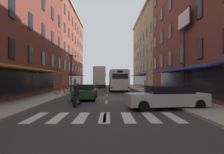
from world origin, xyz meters
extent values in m
cube|color=#333335|center=(0.00, 0.00, -0.05)|extent=(34.80, 80.00, 0.10)
cube|color=#DBCC4C|center=(0.00, -10.00, 0.00)|extent=(0.14, 2.40, 0.01)
cube|color=#DBCC4C|center=(0.00, -3.50, 0.00)|extent=(0.14, 2.40, 0.01)
cube|color=#DBCC4C|center=(0.00, 3.00, 0.00)|extent=(0.14, 2.40, 0.01)
cube|color=#DBCC4C|center=(0.00, 9.50, 0.00)|extent=(0.14, 2.40, 0.01)
cube|color=#DBCC4C|center=(0.00, 16.00, 0.00)|extent=(0.14, 2.40, 0.01)
cube|color=#DBCC4C|center=(0.00, 22.50, 0.00)|extent=(0.14, 2.40, 0.01)
cube|color=#DBCC4C|center=(0.00, 29.00, 0.00)|extent=(0.14, 2.40, 0.01)
cube|color=#DBCC4C|center=(0.00, 35.50, 0.00)|extent=(0.14, 2.40, 0.01)
cube|color=silver|center=(-3.30, -10.00, 0.00)|extent=(0.50, 2.80, 0.01)
cube|color=silver|center=(-2.20, -10.00, 0.00)|extent=(0.50, 2.80, 0.01)
cube|color=silver|center=(-1.10, -10.00, 0.00)|extent=(0.50, 2.80, 0.01)
cube|color=silver|center=(0.00, -10.00, 0.00)|extent=(0.50, 2.80, 0.01)
cube|color=silver|center=(1.10, -10.00, 0.00)|extent=(0.50, 2.80, 0.01)
cube|color=silver|center=(2.20, -10.00, 0.00)|extent=(0.50, 2.80, 0.01)
cube|color=silver|center=(3.30, -10.00, 0.00)|extent=(0.50, 2.80, 0.01)
cube|color=#A39E93|center=(-5.90, 0.00, 0.07)|extent=(3.00, 80.00, 0.14)
cube|color=#A39E93|center=(5.90, 0.00, 0.07)|extent=(3.00, 80.00, 0.14)
cube|color=black|center=(-7.36, 0.00, 1.55)|extent=(0.10, 16.00, 2.10)
cube|color=brown|center=(-6.65, 0.00, 2.75)|extent=(1.38, 14.93, 0.44)
cube|color=black|center=(-7.36, -3.81, 4.20)|extent=(0.10, 1.00, 1.60)
cube|color=black|center=(-7.36, 0.00, 4.20)|extent=(0.10, 1.00, 1.60)
cube|color=black|center=(-7.36, 3.81, 4.20)|extent=(0.10, 1.00, 1.60)
cube|color=black|center=(-7.36, 7.62, 4.20)|extent=(0.10, 1.00, 1.60)
cube|color=black|center=(-7.36, 11.43, 4.20)|extent=(0.10, 1.00, 1.60)
cube|color=black|center=(-7.36, -3.81, 7.40)|extent=(0.10, 1.00, 1.60)
cube|color=black|center=(-7.36, 0.00, 7.40)|extent=(0.10, 1.00, 1.60)
cube|color=black|center=(-7.36, 3.81, 7.40)|extent=(0.10, 1.00, 1.60)
cube|color=black|center=(-7.36, 7.62, 7.40)|extent=(0.10, 1.00, 1.60)
cube|color=black|center=(-7.36, 11.43, 7.40)|extent=(0.10, 1.00, 1.60)
cube|color=black|center=(-7.36, 3.81, 10.60)|extent=(0.10, 1.00, 1.60)
cube|color=black|center=(-7.36, 7.62, 10.60)|extent=(0.10, 1.00, 1.60)
cube|color=black|center=(-7.36, 11.43, 10.60)|extent=(0.10, 1.00, 1.60)
cube|color=brown|center=(-11.40, 26.67, 8.63)|extent=(8.00, 26.57, 17.26)
cube|color=#B2AD9E|center=(-7.30, 26.67, 16.91)|extent=(0.44, 26.07, 0.40)
cube|color=black|center=(-7.36, 26.67, 1.55)|extent=(0.10, 16.00, 2.10)
cube|color=maroon|center=(-6.65, 26.67, 2.75)|extent=(1.38, 14.93, 0.44)
cube|color=black|center=(-7.36, 15.24, 4.20)|extent=(0.10, 1.00, 1.60)
cube|color=black|center=(-7.36, 19.05, 4.20)|extent=(0.10, 1.00, 1.60)
cube|color=black|center=(-7.36, 22.86, 4.20)|extent=(0.10, 1.00, 1.60)
cube|color=black|center=(-7.36, 26.67, 4.20)|extent=(0.10, 1.00, 1.60)
cube|color=black|center=(-7.36, 30.48, 4.20)|extent=(0.10, 1.00, 1.60)
cube|color=black|center=(-7.36, 34.29, 4.20)|extent=(0.10, 1.00, 1.60)
cube|color=black|center=(-7.36, 38.10, 4.20)|extent=(0.10, 1.00, 1.60)
cube|color=black|center=(-7.36, 15.24, 7.40)|extent=(0.10, 1.00, 1.60)
cube|color=black|center=(-7.36, 19.05, 7.40)|extent=(0.10, 1.00, 1.60)
cube|color=black|center=(-7.36, 22.86, 7.40)|extent=(0.10, 1.00, 1.60)
cube|color=black|center=(-7.36, 26.67, 7.40)|extent=(0.10, 1.00, 1.60)
cube|color=black|center=(-7.36, 30.48, 7.40)|extent=(0.10, 1.00, 1.60)
cube|color=black|center=(-7.36, 34.29, 7.40)|extent=(0.10, 1.00, 1.60)
cube|color=black|center=(-7.36, 38.10, 7.40)|extent=(0.10, 1.00, 1.60)
cube|color=black|center=(-7.36, 15.24, 10.60)|extent=(0.10, 1.00, 1.60)
cube|color=black|center=(-7.36, 19.05, 10.60)|extent=(0.10, 1.00, 1.60)
cube|color=black|center=(-7.36, 22.86, 10.60)|extent=(0.10, 1.00, 1.60)
cube|color=black|center=(-7.36, 26.67, 10.60)|extent=(0.10, 1.00, 1.60)
cube|color=black|center=(-7.36, 30.48, 10.60)|extent=(0.10, 1.00, 1.60)
cube|color=black|center=(-7.36, 34.29, 10.60)|extent=(0.10, 1.00, 1.60)
cube|color=black|center=(-7.36, 38.10, 10.60)|extent=(0.10, 1.00, 1.60)
cube|color=black|center=(-7.36, 15.24, 13.80)|extent=(0.10, 1.00, 1.60)
cube|color=black|center=(-7.36, 19.05, 13.80)|extent=(0.10, 1.00, 1.60)
cube|color=black|center=(-7.36, 22.86, 13.80)|extent=(0.10, 1.00, 1.60)
cube|color=black|center=(-7.36, 26.67, 13.80)|extent=(0.10, 1.00, 1.60)
cube|color=black|center=(-7.36, 30.48, 13.80)|extent=(0.10, 1.00, 1.60)
cube|color=black|center=(-7.36, 34.29, 13.80)|extent=(0.10, 1.00, 1.60)
cube|color=black|center=(-7.36, 38.10, 13.80)|extent=(0.10, 1.00, 1.60)
cube|color=brown|center=(11.40, 0.00, 8.59)|extent=(8.00, 26.57, 17.17)
cube|color=black|center=(7.36, 0.00, 1.55)|extent=(0.10, 16.00, 2.10)
cube|color=navy|center=(6.65, 0.00, 2.75)|extent=(1.38, 14.93, 0.44)
cube|color=black|center=(7.36, -3.81, 4.20)|extent=(0.10, 1.00, 1.60)
cube|color=black|center=(7.36, 0.00, 4.20)|extent=(0.10, 1.00, 1.60)
cube|color=black|center=(7.36, 3.81, 4.20)|extent=(0.10, 1.00, 1.60)
cube|color=black|center=(7.36, 7.62, 4.20)|extent=(0.10, 1.00, 1.60)
cube|color=black|center=(7.36, 11.43, 4.20)|extent=(0.10, 1.00, 1.60)
cube|color=black|center=(7.36, -3.81, 7.40)|extent=(0.10, 1.00, 1.60)
cube|color=black|center=(7.36, 0.00, 7.40)|extent=(0.10, 1.00, 1.60)
cube|color=black|center=(7.36, 3.81, 7.40)|extent=(0.10, 1.00, 1.60)
cube|color=black|center=(7.36, 7.62, 7.40)|extent=(0.10, 1.00, 1.60)
cube|color=black|center=(7.36, 11.43, 7.40)|extent=(0.10, 1.00, 1.60)
cube|color=black|center=(7.36, 3.81, 10.60)|extent=(0.10, 1.00, 1.60)
cube|color=black|center=(7.36, 7.62, 10.60)|extent=(0.10, 1.00, 1.60)
cube|color=black|center=(7.36, 11.43, 10.60)|extent=(0.10, 1.00, 1.60)
cube|color=black|center=(7.36, 11.43, 13.80)|extent=(0.10, 1.00, 1.60)
cube|color=#9E8466|center=(11.40, 26.67, 8.28)|extent=(8.00, 26.57, 16.55)
cube|color=#B2AD9E|center=(7.30, 26.67, 16.20)|extent=(0.44, 26.07, 0.40)
cube|color=black|center=(7.36, 26.67, 1.55)|extent=(0.10, 16.00, 2.10)
cube|color=black|center=(6.65, 26.67, 2.75)|extent=(1.38, 14.93, 0.44)
cube|color=black|center=(7.36, 15.24, 4.20)|extent=(0.10, 1.00, 1.60)
cube|color=black|center=(7.36, 19.05, 4.20)|extent=(0.10, 1.00, 1.60)
cube|color=black|center=(7.36, 22.86, 4.20)|extent=(0.10, 1.00, 1.60)
cube|color=black|center=(7.36, 26.67, 4.20)|extent=(0.10, 1.00, 1.60)
cube|color=black|center=(7.36, 30.48, 4.20)|extent=(0.10, 1.00, 1.60)
cube|color=black|center=(7.36, 34.29, 4.20)|extent=(0.10, 1.00, 1.60)
cube|color=black|center=(7.36, 38.10, 4.20)|extent=(0.10, 1.00, 1.60)
cube|color=black|center=(7.36, 15.24, 7.40)|extent=(0.10, 1.00, 1.60)
cube|color=black|center=(7.36, 19.05, 7.40)|extent=(0.10, 1.00, 1.60)
cube|color=black|center=(7.36, 22.86, 7.40)|extent=(0.10, 1.00, 1.60)
cube|color=black|center=(7.36, 26.67, 7.40)|extent=(0.10, 1.00, 1.60)
cube|color=black|center=(7.36, 30.48, 7.40)|extent=(0.10, 1.00, 1.60)
cube|color=black|center=(7.36, 34.29, 7.40)|extent=(0.10, 1.00, 1.60)
cube|color=black|center=(7.36, 38.10, 7.40)|extent=(0.10, 1.00, 1.60)
cube|color=black|center=(7.36, 15.24, 10.60)|extent=(0.10, 1.00, 1.60)
cube|color=black|center=(7.36, 19.05, 10.60)|extent=(0.10, 1.00, 1.60)
cube|color=black|center=(7.36, 22.86, 10.60)|extent=(0.10, 1.00, 1.60)
cube|color=black|center=(7.36, 26.67, 10.60)|extent=(0.10, 1.00, 1.60)
cube|color=black|center=(7.36, 30.48, 10.60)|extent=(0.10, 1.00, 1.60)
cube|color=black|center=(7.36, 34.29, 10.60)|extent=(0.10, 1.00, 1.60)
cube|color=black|center=(7.36, 38.10, 10.60)|extent=(0.10, 1.00, 1.60)
cylinder|color=black|center=(7.05, -1.34, 3.36)|extent=(0.18, 0.18, 6.43)
cylinder|color=black|center=(7.05, -1.34, 0.26)|extent=(0.40, 0.40, 0.24)
cube|color=black|center=(7.05, -1.34, 7.26)|extent=(0.10, 2.88, 1.54)
cube|color=white|center=(6.99, -1.34, 7.26)|extent=(0.04, 2.72, 1.38)
cube|color=white|center=(7.11, -1.34, 7.26)|extent=(0.04, 2.72, 1.38)
cube|color=white|center=(1.59, 12.48, 1.68)|extent=(2.72, 11.25, 2.67)
cube|color=silver|center=(1.59, 12.48, 3.08)|extent=(2.50, 10.04, 0.16)
cube|color=black|center=(1.59, 12.78, 1.87)|extent=(2.72, 8.85, 0.96)
cube|color=#193899|center=(1.59, 12.48, 0.60)|extent=(2.74, 10.85, 0.36)
cube|color=black|center=(1.51, 18.04, 1.87)|extent=(2.25, 0.15, 1.10)
cube|color=black|center=(1.68, 6.91, 2.17)|extent=(2.05, 0.15, 0.70)
cube|color=silver|center=(1.68, 6.90, 1.15)|extent=(2.15, 0.13, 0.64)
cube|color=black|center=(1.68, 6.90, 2.80)|extent=(0.70, 0.11, 0.28)
cube|color=red|center=(0.58, 6.88, 0.70)|extent=(0.20, 0.08, 0.28)
cube|color=red|center=(2.77, 6.91, 0.70)|extent=(0.20, 0.08, 0.28)
cylinder|color=black|center=(0.37, 16.06, 0.50)|extent=(0.31, 1.00, 1.00)
cylinder|color=black|center=(2.72, 16.10, 0.50)|extent=(0.31, 1.00, 1.00)
cylinder|color=black|center=(0.47, 9.36, 0.50)|extent=(0.31, 1.00, 1.00)
cylinder|color=black|center=(2.82, 9.39, 0.50)|extent=(0.31, 1.00, 1.00)
cube|color=white|center=(-1.76, 26.13, 1.55)|extent=(2.32, 2.17, 2.40)
cube|color=black|center=(-1.77, 27.16, 2.40)|extent=(2.00, 0.12, 0.80)
cube|color=silver|center=(-1.73, 22.49, 2.50)|extent=(2.45, 5.15, 3.60)
cube|color=#196633|center=(-0.51, 22.50, 2.68)|extent=(0.09, 3.08, 0.90)
cube|color=black|center=(-1.74, 23.56, 0.55)|extent=(1.96, 6.89, 0.24)
cylinder|color=black|center=(-2.86, 25.91, 0.45)|extent=(0.29, 0.90, 0.90)
cylinder|color=black|center=(-0.66, 25.94, 0.45)|extent=(0.29, 0.90, 0.90)
cylinder|color=black|center=(-2.82, 21.71, 0.45)|extent=(0.29, 0.90, 0.90)
cylinder|color=black|center=(-0.62, 21.73, 0.45)|extent=(0.29, 0.90, 0.90)
cube|color=#144723|center=(-1.90, -1.52, 0.57)|extent=(1.89, 4.75, 0.66)
cube|color=black|center=(-1.90, -1.71, 1.11)|extent=(1.69, 2.57, 0.49)
cube|color=red|center=(-2.59, -3.87, 0.80)|extent=(0.20, 0.06, 0.14)
cube|color=red|center=(-1.14, -3.85, 0.80)|extent=(0.20, 0.06, 0.14)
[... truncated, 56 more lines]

